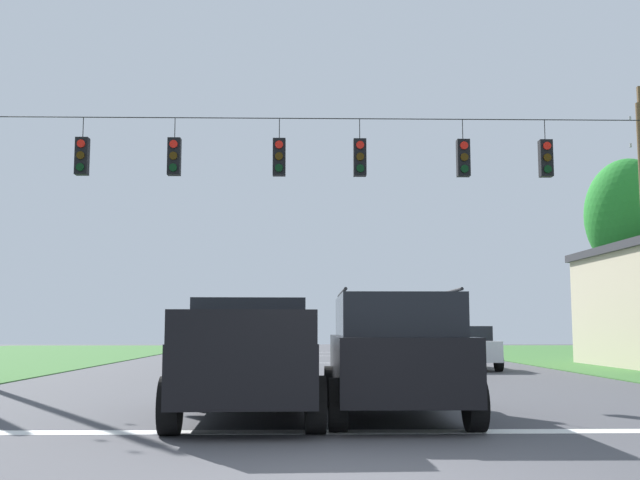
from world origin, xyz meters
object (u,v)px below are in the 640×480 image
overhead_signal_span (321,219)px  distant_car_oncoming (404,350)px  pickup_truck (248,358)px  distant_car_crossing_white (464,347)px  suv_black (394,352)px  tree_roadside_left (629,216)px

overhead_signal_span → distant_car_oncoming: (2.58, 4.13, -3.38)m
pickup_truck → distant_car_oncoming: 11.07m
overhead_signal_span → pickup_truck: bearing=-102.2°
distant_car_crossing_white → pickup_truck: bearing=-114.5°
pickup_truck → distant_car_crossing_white: bearing=65.5°
distant_car_oncoming → suv_black: bearing=-98.4°
distant_car_oncoming → tree_roadside_left: bearing=34.3°
pickup_truck → distant_car_oncoming: pickup_truck is taller
suv_black → distant_car_oncoming: size_ratio=1.09×
tree_roadside_left → pickup_truck: bearing=-129.1°
pickup_truck → suv_black: suv_black is taller
overhead_signal_span → pickup_truck: overhead_signal_span is taller
overhead_signal_span → pickup_truck: 7.12m
distant_car_crossing_white → tree_roadside_left: (7.31, 2.64, 5.13)m
distant_car_crossing_white → tree_roadside_left: bearing=19.8°
pickup_truck → distant_car_oncoming: size_ratio=1.23×
suv_black → tree_roadside_left: (11.54, 17.27, 4.86)m
suv_black → distant_car_oncoming: (1.54, 10.46, -0.27)m
suv_black → distant_car_crossing_white: 15.24m
overhead_signal_span → distant_car_crossing_white: bearing=57.6°
pickup_truck → tree_roadside_left: tree_roadside_left is taller
pickup_truck → suv_black: 2.39m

